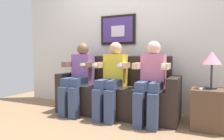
# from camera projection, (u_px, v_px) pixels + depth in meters

# --- Properties ---
(ground_plane) EXTENTS (5.54, 5.54, 0.00)m
(ground_plane) POSITION_uv_depth(u_px,v_px,m) (108.00, 120.00, 2.85)
(ground_plane) COLOR #8C6B4C
(back_wall_assembly) EXTENTS (4.26, 0.10, 2.60)m
(back_wall_assembly) POSITION_uv_depth(u_px,v_px,m) (127.00, 33.00, 3.45)
(back_wall_assembly) COLOR silver
(back_wall_assembly) RESTS_ON ground_plane
(couch) EXTENTS (1.86, 0.58, 0.90)m
(couch) POSITION_uv_depth(u_px,v_px,m) (117.00, 94.00, 3.12)
(couch) COLOR #2D231E
(couch) RESTS_ON ground_plane
(person_on_left) EXTENTS (0.46, 0.56, 1.11)m
(person_on_left) POSITION_uv_depth(u_px,v_px,m) (79.00, 75.00, 3.19)
(person_on_left) COLOR #8C59A5
(person_on_left) RESTS_ON ground_plane
(person_in_middle) EXTENTS (0.46, 0.56, 1.11)m
(person_in_middle) POSITION_uv_depth(u_px,v_px,m) (112.00, 76.00, 2.95)
(person_in_middle) COLOR yellow
(person_in_middle) RESTS_ON ground_plane
(person_on_right) EXTENTS (0.46, 0.56, 1.11)m
(person_on_right) POSITION_uv_depth(u_px,v_px,m) (151.00, 78.00, 2.71)
(person_on_right) COLOR pink
(person_on_right) RESTS_ON ground_plane
(side_table_right) EXTENTS (0.40, 0.40, 0.50)m
(side_table_right) POSITION_uv_depth(u_px,v_px,m) (208.00, 109.00, 2.50)
(side_table_right) COLOR brown
(side_table_right) RESTS_ON ground_plane
(table_lamp) EXTENTS (0.22, 0.22, 0.46)m
(table_lamp) POSITION_uv_depth(u_px,v_px,m) (212.00, 60.00, 2.47)
(table_lamp) COLOR #333338
(table_lamp) RESTS_ON side_table_right
(spare_remote_on_table) EXTENTS (0.04, 0.13, 0.02)m
(spare_remote_on_table) POSITION_uv_depth(u_px,v_px,m) (201.00, 89.00, 2.42)
(spare_remote_on_table) COLOR white
(spare_remote_on_table) RESTS_ON side_table_right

